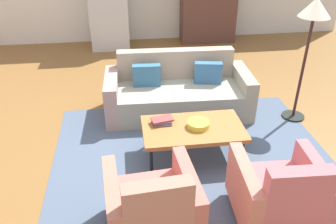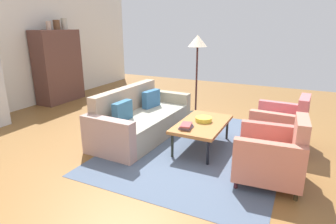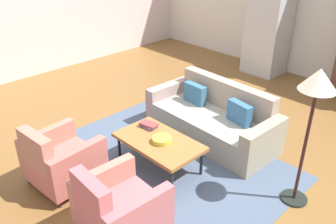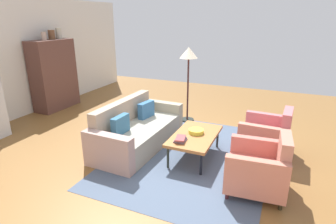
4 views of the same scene
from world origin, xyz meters
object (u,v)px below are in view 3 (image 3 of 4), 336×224
at_px(fruit_bowl, 162,140).
at_px(book_stack, 149,125).
at_px(coffee_table, 159,142).
at_px(armchair_left, 60,162).
at_px(refrigerator, 268,32).
at_px(floor_lamp, 316,93).
at_px(armchair_right, 116,210).
at_px(couch, 214,120).

relative_size(fruit_bowl, book_stack, 0.95).
height_order(coffee_table, armchair_left, armchair_left).
xyz_separation_m(book_stack, refrigerator, (-0.65, 4.06, 0.46)).
distance_m(coffee_table, book_stack, 0.38).
bearing_deg(book_stack, fruit_bowl, -17.91).
relative_size(armchair_left, floor_lamp, 0.51).
distance_m(armchair_left, floor_lamp, 3.14).
height_order(fruit_bowl, floor_lamp, floor_lamp).
relative_size(armchair_right, floor_lamp, 0.51).
relative_size(couch, coffee_table, 1.78).
bearing_deg(couch, refrigerator, -69.36).
distance_m(refrigerator, floor_lamp, 4.40).
relative_size(coffee_table, refrigerator, 0.65).
bearing_deg(armchair_right, coffee_table, 120.07).
height_order(armchair_right, book_stack, armchair_right).
relative_size(armchair_left, book_stack, 3.15).
xyz_separation_m(book_stack, floor_lamp, (2.01, 0.59, 0.98)).
distance_m(armchair_right, floor_lamp, 2.44).
relative_size(armchair_right, refrigerator, 0.48).
distance_m(fruit_bowl, floor_lamp, 2.01).
relative_size(book_stack, refrigerator, 0.15).
distance_m(armchair_right, fruit_bowl, 1.29).
bearing_deg(book_stack, coffee_table, -20.75).
bearing_deg(coffee_table, refrigerator, 103.44).
relative_size(fruit_bowl, refrigerator, 0.14).
bearing_deg(fruit_bowl, coffee_table, 180.00).
distance_m(armchair_right, book_stack, 1.61).
xyz_separation_m(armchair_left, fruit_bowl, (0.66, 1.17, 0.12)).
relative_size(armchair_right, fruit_bowl, 3.31).
bearing_deg(couch, floor_lamp, 166.68).
bearing_deg(book_stack, floor_lamp, 16.41).
height_order(couch, armchair_left, armchair_left).
xyz_separation_m(refrigerator, floor_lamp, (2.66, -3.47, 0.52)).
bearing_deg(armchair_left, couch, 71.38).
bearing_deg(refrigerator, coffee_table, -76.56).
height_order(couch, armchair_right, armchair_right).
xyz_separation_m(armchair_left, refrigerator, (-0.41, 5.36, 0.58)).
bearing_deg(refrigerator, couch, -71.51).
distance_m(couch, refrigerator, 3.23).
bearing_deg(fruit_bowl, armchair_right, -65.33).
bearing_deg(book_stack, armchair_left, -100.54).
distance_m(armchair_left, armchair_right, 1.19).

